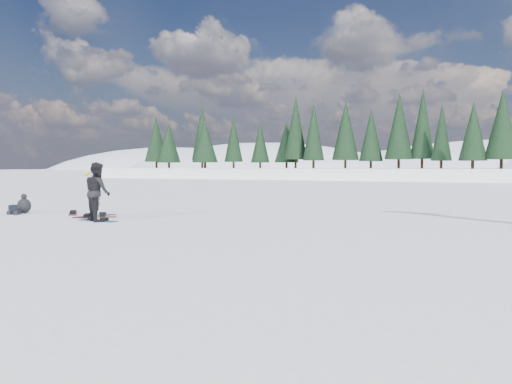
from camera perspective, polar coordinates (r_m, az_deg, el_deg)
ground at (r=17.97m, az=-13.76°, el=-3.01°), size 420.00×420.00×0.00m
alpine_backdrop at (r=205.10m, az=17.88°, el=-1.57°), size 412.50×227.00×53.20m
snowboarder_woman at (r=18.74m, az=-18.02°, el=-0.42°), size 0.60×0.42×1.68m
snowboarder_man at (r=17.49m, az=-17.66°, el=0.03°), size 1.21×1.14×1.98m
seated_rider at (r=21.39m, az=-25.08°, el=-1.45°), size 0.69×1.00×0.78m
gear_bag at (r=22.10m, az=-25.76°, el=-1.72°), size 0.53×0.44×0.30m
snowboard_woman at (r=18.80m, az=-17.97°, el=-2.76°), size 1.39×1.09×0.03m
snowboard_man at (r=17.56m, az=-17.61°, el=-3.15°), size 1.51×0.32×0.03m
snowboard_loose_a at (r=19.32m, az=-17.85°, el=-2.61°), size 0.80×1.50×0.03m
snowboard_loose_b at (r=20.45m, az=-20.19°, el=-2.34°), size 1.21×1.30×0.03m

